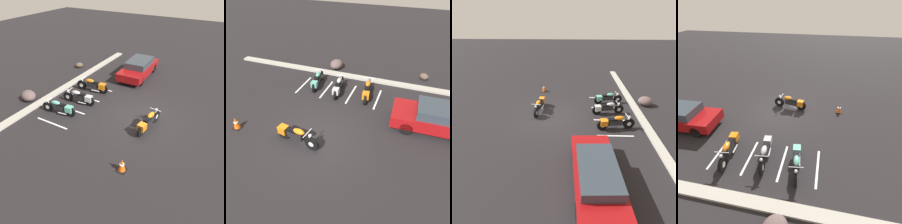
{
  "view_description": "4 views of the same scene",
  "coord_description": "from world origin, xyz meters",
  "views": [
    {
      "loc": [
        -9.53,
        -3.46,
        7.1
      ],
      "look_at": [
        -1.6,
        1.03,
        1.03
      ],
      "focal_mm": 35.0,
      "sensor_mm": 36.0,
      "label": 1
    },
    {
      "loc": [
        3.49,
        -6.54,
        7.01
      ],
      "look_at": [
        0.59,
        1.24,
        0.75
      ],
      "focal_mm": 35.0,
      "sensor_mm": 36.0,
      "label": 2
    },
    {
      "loc": [
        9.8,
        1.37,
        6.42
      ],
      "look_at": [
        0.63,
        1.12,
        0.73
      ],
      "focal_mm": 28.0,
      "sensor_mm": 36.0,
      "label": 3
    },
    {
      "loc": [
        -2.66,
        9.38,
        6.34
      ],
      "look_at": [
        -0.97,
        1.05,
        0.78
      ],
      "focal_mm": 28.0,
      "sensor_mm": 36.0,
      "label": 4
    }
  ],
  "objects": [
    {
      "name": "ground",
      "position": [
        0.0,
        0.0,
        0.0
      ],
      "size": [
        60.0,
        60.0,
        0.0
      ],
      "primitive_type": "plane",
      "color": "black"
    },
    {
      "name": "motorcycle_orange_featured",
      "position": [
        -0.75,
        -0.61,
        0.46
      ],
      "size": [
        2.21,
        0.7,
        0.87
      ],
      "rotation": [
        0.0,
        0.0,
        -0.14
      ],
      "color": "black",
      "rests_on": "ground"
    },
    {
      "name": "parked_bike_0",
      "position": [
        -1.91,
        4.24,
        0.44
      ],
      "size": [
        0.67,
        2.12,
        0.84
      ],
      "rotation": [
        0.0,
        0.0,
        1.71
      ],
      "color": "black",
      "rests_on": "ground"
    },
    {
      "name": "parked_bike_1",
      "position": [
        -0.41,
        3.96,
        0.45
      ],
      "size": [
        0.65,
        2.16,
        0.85
      ],
      "rotation": [
        0.0,
        0.0,
        1.69
      ],
      "color": "black",
      "rests_on": "ground"
    },
    {
      "name": "parked_bike_2",
      "position": [
        1.31,
        4.1,
        0.48
      ],
      "size": [
        0.7,
        2.28,
        0.9
      ],
      "rotation": [
        0.0,
        0.0,
        1.7
      ],
      "color": "black",
      "rests_on": "ground"
    },
    {
      "name": "car_red",
      "position": [
        5.17,
        2.53,
        0.68
      ],
      "size": [
        4.36,
        1.95,
        1.29
      ],
      "rotation": [
        0.0,
        0.0,
        3.18
      ],
      "color": "black",
      "rests_on": "ground"
    },
    {
      "name": "concrete_curb",
      "position": [
        0.0,
        6.18,
        0.06
      ],
      "size": [
        18.0,
        0.5,
        0.12
      ],
      "primitive_type": "cube",
      "color": "#A8A399",
      "rests_on": "ground"
    },
    {
      "name": "traffic_cone",
      "position": [
        -3.89,
        -0.73,
        0.29
      ],
      "size": [
        0.4,
        0.4,
        0.62
      ],
      "color": "black",
      "rests_on": "ground"
    },
    {
      "name": "stall_line_0",
      "position": [
        -2.84,
        4.11,
        0.0
      ],
      "size": [
        0.1,
        2.1,
        0.0
      ],
      "primitive_type": "cube",
      "color": "white",
      "rests_on": "ground"
    },
    {
      "name": "stall_line_1",
      "position": [
        -1.24,
        4.11,
        0.0
      ],
      "size": [
        0.1,
        2.1,
        0.0
      ],
      "primitive_type": "cube",
      "color": "white",
      "rests_on": "ground"
    },
    {
      "name": "stall_line_2",
      "position": [
        0.36,
        4.11,
        0.0
      ],
      "size": [
        0.1,
        2.1,
        0.0
      ],
      "primitive_type": "cube",
      "color": "white",
      "rests_on": "ground"
    },
    {
      "name": "stall_line_3",
      "position": [
        1.96,
        4.11,
        0.0
      ],
      "size": [
        0.1,
        2.1,
        0.0
      ],
      "primitive_type": "cube",
      "color": "white",
      "rests_on": "ground"
    }
  ]
}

